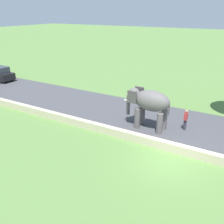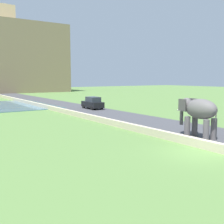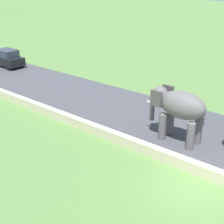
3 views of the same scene
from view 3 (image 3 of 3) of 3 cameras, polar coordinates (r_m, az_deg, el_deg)
ground_plane at (r=14.51m, az=14.61°, el=-13.49°), size 220.00×220.00×0.00m
road_surface at (r=30.23m, az=-17.09°, el=6.21°), size 7.00×120.00×0.06m
elephant at (r=17.23m, az=12.04°, el=0.82°), size 1.50×3.49×2.99m
car_black at (r=33.81m, az=-18.67°, el=9.33°), size 1.93×4.07×1.80m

